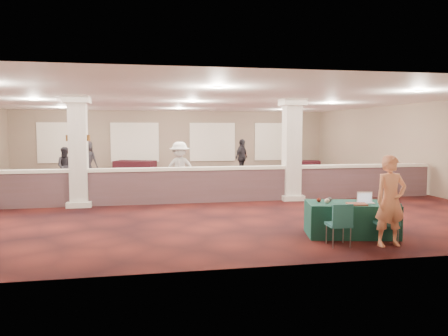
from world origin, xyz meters
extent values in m
plane|color=#481612|center=(0.00, 0.00, 0.00)|extent=(16.00, 16.00, 0.00)
cube|color=#85695C|center=(0.00, 8.00, 1.60)|extent=(16.00, 0.04, 3.20)
cube|color=#85695C|center=(0.00, -8.00, 1.60)|extent=(16.00, 0.04, 3.20)
cube|color=#85695C|center=(8.00, 0.00, 1.60)|extent=(0.04, 16.00, 3.20)
cube|color=white|center=(0.00, 0.00, 3.20)|extent=(16.00, 16.00, 0.02)
cube|color=brown|center=(0.00, -1.50, 0.50)|extent=(15.60, 0.20, 1.00)
cube|color=white|center=(0.00, -1.50, 1.05)|extent=(15.60, 0.28, 0.10)
cube|color=silver|center=(-3.50, -1.50, 1.60)|extent=(0.50, 0.50, 3.20)
cube|color=silver|center=(-3.50, -1.50, 0.08)|extent=(0.70, 0.70, 0.16)
cube|color=silver|center=(-3.50, -1.50, 3.10)|extent=(0.72, 0.72, 0.20)
cube|color=silver|center=(3.00, -1.50, 1.60)|extent=(0.50, 0.50, 3.20)
cube|color=silver|center=(3.00, -1.50, 0.08)|extent=(0.70, 0.70, 0.16)
cube|color=silver|center=(3.00, -1.50, 3.10)|extent=(0.72, 0.72, 0.20)
cylinder|color=brown|center=(-3.78, -1.50, 2.00)|extent=(0.12, 0.12, 0.18)
cylinder|color=#F2E4CD|center=(-3.78, -1.50, 2.00)|extent=(0.09, 0.09, 0.10)
cylinder|color=brown|center=(-3.22, -1.50, 2.00)|extent=(0.12, 0.12, 0.18)
cylinder|color=#F2E4CD|center=(-3.22, -1.50, 2.00)|extent=(0.09, 0.09, 0.10)
cube|color=#0D322A|center=(2.61, -6.31, 0.35)|extent=(1.99, 1.29, 0.70)
cube|color=#1C5052|center=(3.01, -7.00, 0.40)|extent=(0.45, 0.45, 0.05)
cube|color=#1C5052|center=(2.99, -7.19, 0.62)|extent=(0.39, 0.09, 0.39)
cylinder|color=slate|center=(2.82, -7.15, 0.19)|extent=(0.02, 0.02, 0.37)
cylinder|color=slate|center=(3.16, -7.19, 0.19)|extent=(0.02, 0.02, 0.37)
cylinder|color=slate|center=(2.86, -6.81, 0.19)|extent=(0.02, 0.02, 0.37)
cylinder|color=slate|center=(3.20, -6.85, 0.19)|extent=(0.02, 0.02, 0.37)
cube|color=#1C5052|center=(2.00, -7.00, 0.41)|extent=(0.44, 0.44, 0.05)
cube|color=#1C5052|center=(1.99, -7.19, 0.64)|extent=(0.40, 0.07, 0.40)
cylinder|color=slate|center=(1.82, -7.16, 0.19)|extent=(0.02, 0.02, 0.38)
cylinder|color=slate|center=(2.16, -7.18, 0.19)|extent=(0.02, 0.02, 0.38)
cylinder|color=slate|center=(1.84, -6.82, 0.19)|extent=(0.02, 0.02, 0.38)
cylinder|color=slate|center=(2.18, -6.84, 0.19)|extent=(0.02, 0.02, 0.38)
imported|color=#FFA46E|center=(2.96, -7.20, 0.88)|extent=(0.64, 0.44, 1.75)
cube|color=black|center=(-2.50, 1.09, 0.33)|extent=(1.72, 1.04, 0.66)
cube|color=black|center=(-2.00, 2.17, 0.36)|extent=(1.98, 1.47, 0.72)
cube|color=black|center=(6.50, 3.00, 0.34)|extent=(1.82, 1.18, 0.68)
cube|color=black|center=(-4.27, 3.20, 0.34)|extent=(1.80, 1.15, 0.68)
cube|color=black|center=(-2.00, 6.50, 0.38)|extent=(2.10, 1.57, 0.76)
cube|color=black|center=(6.50, 6.44, 0.33)|extent=(1.79, 1.23, 0.66)
imported|color=black|center=(-4.68, 3.66, 0.77)|extent=(0.75, 0.42, 1.55)
imported|color=#B8B9B4|center=(-0.43, 0.00, 0.92)|extent=(1.25, 0.75, 1.83)
imported|color=black|center=(3.10, 5.87, 0.90)|extent=(1.08, 1.11, 1.79)
imported|color=black|center=(-3.99, 4.90, 0.89)|extent=(0.99, 0.77, 1.78)
cube|color=silver|center=(2.89, -6.42, 0.71)|extent=(0.36, 0.29, 0.02)
cube|color=silver|center=(2.91, -6.31, 0.83)|extent=(0.31, 0.08, 0.21)
cube|color=silver|center=(2.91, -6.31, 0.81)|extent=(0.28, 0.07, 0.18)
cube|color=#C3451F|center=(2.61, -6.55, 0.72)|extent=(0.44, 0.37, 0.03)
sphere|color=beige|center=(2.08, -6.29, 0.76)|extent=(0.11, 0.11, 0.11)
sphere|color=maroon|center=(1.97, -6.11, 0.75)|extent=(0.10, 0.10, 0.10)
sphere|color=#45464A|center=(2.22, -6.10, 0.75)|extent=(0.10, 0.10, 0.10)
cube|color=#B4131F|center=(3.17, -6.71, 0.71)|extent=(0.12, 0.05, 0.01)
camera|label=1|loc=(-1.73, -14.72, 2.23)|focal=35.00mm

